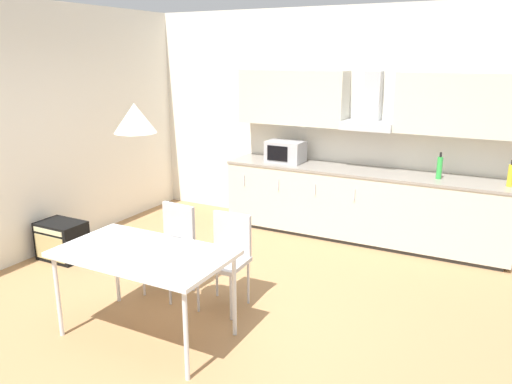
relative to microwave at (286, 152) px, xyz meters
name	(u,v)px	position (x,y,z in m)	size (l,w,h in m)	color
ground_plane	(208,317)	(0.42, -2.58, -1.05)	(7.66, 8.70, 0.02)	#9E754C
wall_back	(326,120)	(0.42, 0.37, 0.40)	(6.13, 0.10, 2.87)	silver
kitchen_counter	(361,204)	(1.06, 0.00, -0.58)	(3.53, 0.67, 0.90)	#333333
backsplash_tile	(371,148)	(1.06, 0.31, 0.09)	(3.51, 0.02, 0.46)	silver
upper_wall_cabinets	(371,101)	(1.06, 0.16, 0.69)	(3.51, 0.40, 0.70)	beige
microwave	(286,152)	(0.00, 0.00, 0.00)	(0.48, 0.35, 0.28)	#ADADB2
bottle_green	(439,168)	(1.95, -0.03, -0.01)	(0.06, 0.06, 0.31)	green
bottle_yellow	(511,175)	(2.68, -0.04, -0.02)	(0.06, 0.06, 0.29)	yellow
dining_table	(144,257)	(0.14, -3.07, -0.33)	(1.40, 0.80, 0.75)	white
chair_far_left	(173,240)	(-0.16, -2.28, -0.50)	(0.43, 0.43, 0.87)	#B2B2B7
chair_far_right	(227,251)	(0.46, -2.28, -0.50)	(0.41, 0.41, 0.87)	#B2B2B7
guitar_amp	(62,240)	(-1.78, -2.24, -0.82)	(0.52, 0.37, 0.44)	black
pendant_lamp	(135,118)	(0.14, -3.07, 0.78)	(0.32, 0.32, 0.22)	silver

